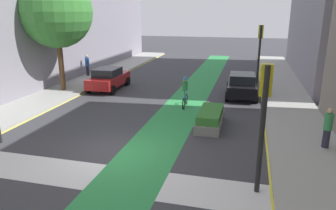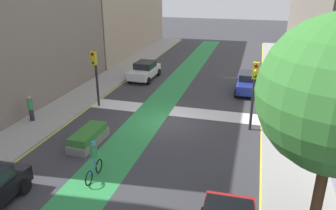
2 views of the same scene
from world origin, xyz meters
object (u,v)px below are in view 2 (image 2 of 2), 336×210
at_px(traffic_signal_near_right, 95,68).
at_px(car_blue_left_near, 249,82).
at_px(median_planter, 89,137).
at_px(car_white_right_near, 145,70).
at_px(traffic_signal_near_left, 254,84).
at_px(cyclist_in_lane, 94,159).
at_px(pedestrian_sidewalk_right_a, 31,108).

distance_m(traffic_signal_near_right, car_blue_left_near, 12.25).
bearing_deg(median_planter, car_blue_left_near, -125.32).
height_order(car_blue_left_near, car_white_right_near, same).
bearing_deg(median_planter, car_white_right_near, -84.71).
bearing_deg(traffic_signal_near_left, cyclist_in_lane, 46.38).
relative_size(traffic_signal_near_right, cyclist_in_lane, 2.18).
xyz_separation_m(traffic_signal_near_right, median_planter, (-2.18, 5.42, -2.44)).
distance_m(car_blue_left_near, car_white_right_near, 9.49).
bearing_deg(cyclist_in_lane, median_planter, -57.06).
bearing_deg(traffic_signal_near_left, pedestrian_sidewalk_right_a, 10.50).
height_order(traffic_signal_near_left, cyclist_in_lane, traffic_signal_near_left).
bearing_deg(car_blue_left_near, pedestrian_sidewalk_right_a, 37.06).
bearing_deg(cyclist_in_lane, car_white_right_near, -79.01).
height_order(cyclist_in_lane, pedestrian_sidewalk_right_a, cyclist_in_lane).
bearing_deg(traffic_signal_near_right, traffic_signal_near_left, 173.43).
height_order(car_blue_left_near, cyclist_in_lane, cyclist_in_lane).
bearing_deg(pedestrian_sidewalk_right_a, median_planter, 161.17).
relative_size(traffic_signal_near_left, cyclist_in_lane, 2.30).
xyz_separation_m(cyclist_in_lane, median_planter, (1.87, -2.88, -0.57)).
xyz_separation_m(car_blue_left_near, car_white_right_near, (9.40, -1.30, 0.00)).
bearing_deg(traffic_signal_near_right, cyclist_in_lane, 116.00).
distance_m(traffic_signal_near_left, car_white_right_near, 13.28).
xyz_separation_m(traffic_signal_near_right, pedestrian_sidewalk_right_a, (2.73, 3.74, -1.84)).
relative_size(traffic_signal_near_right, car_white_right_near, 0.95).
relative_size(car_white_right_near, median_planter, 1.45).
distance_m(traffic_signal_near_left, car_blue_left_near, 7.73).
distance_m(traffic_signal_near_right, pedestrian_sidewalk_right_a, 4.98).
bearing_deg(car_white_right_near, traffic_signal_near_right, 82.45).
distance_m(pedestrian_sidewalk_right_a, median_planter, 5.22).
xyz_separation_m(car_white_right_near, cyclist_in_lane, (-3.06, 15.76, 0.17)).
distance_m(car_blue_left_near, median_planter, 14.20).
relative_size(car_blue_left_near, cyclist_in_lane, 2.27).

